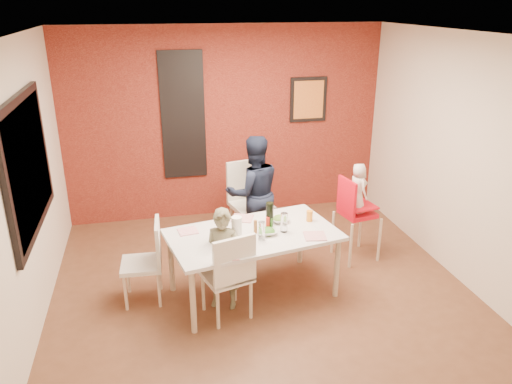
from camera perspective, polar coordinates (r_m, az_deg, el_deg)
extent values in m
plane|color=brown|center=(5.61, 0.68, -11.14)|extent=(4.50, 4.50, 0.00)
cube|color=silver|center=(4.75, 0.83, 17.54)|extent=(4.50, 4.50, 0.02)
cube|color=beige|center=(7.14, -3.46, 7.80)|extent=(4.50, 0.02, 2.70)
cube|color=beige|center=(3.09, 10.64, -11.64)|extent=(4.50, 0.02, 2.70)
cube|color=beige|center=(5.03, -25.05, -0.06)|extent=(0.02, 4.50, 2.70)
cube|color=beige|center=(5.93, 22.44, 3.40)|extent=(0.02, 4.50, 2.70)
cube|color=maroon|center=(7.12, -3.43, 7.77)|extent=(4.50, 0.02, 2.70)
cube|color=black|center=(5.15, -24.65, 2.83)|extent=(0.05, 1.70, 1.30)
cube|color=black|center=(5.14, -24.48, 2.85)|extent=(0.02, 1.55, 1.15)
cube|color=silver|center=(7.01, -8.34, 8.61)|extent=(0.55, 0.03, 1.70)
cube|color=black|center=(7.00, -8.34, 8.60)|extent=(0.60, 0.03, 1.76)
cube|color=black|center=(7.32, 6.00, 10.46)|extent=(0.54, 0.03, 0.64)
cube|color=orange|center=(7.31, 6.04, 10.44)|extent=(0.44, 0.01, 0.54)
cube|color=silver|center=(5.22, -0.33, -4.91)|extent=(1.89, 1.27, 0.04)
cylinder|color=tan|center=(4.84, -7.22, -12.32)|extent=(0.06, 0.06, 0.69)
cylinder|color=tan|center=(5.52, -9.66, -7.95)|extent=(0.06, 0.06, 0.69)
cylinder|color=tan|center=(5.41, 9.23, -8.56)|extent=(0.06, 0.06, 0.69)
cylinder|color=tan|center=(6.02, 5.12, -5.10)|extent=(0.06, 0.06, 0.69)
cube|color=white|center=(5.01, -3.42, -9.49)|extent=(0.54, 0.54, 0.05)
cube|color=white|center=(4.73, -2.45, -7.99)|extent=(0.43, 0.16, 0.50)
cylinder|color=#C3AF91|center=(5.34, -2.44, -10.32)|extent=(0.04, 0.04, 0.43)
cylinder|color=#C3AF91|center=(5.07, -0.60, -12.19)|extent=(0.04, 0.04, 0.43)
cylinder|color=#C3AF91|center=(5.21, -6.04, -11.26)|extent=(0.04, 0.04, 0.43)
cylinder|color=#C3AF91|center=(4.94, -4.38, -13.25)|extent=(0.04, 0.04, 0.43)
cube|color=silver|center=(6.47, -0.56, -1.58)|extent=(0.58, 0.58, 0.06)
cube|color=silver|center=(6.56, -1.38, 1.33)|extent=(0.48, 0.15, 0.55)
cylinder|color=#BFA78E|center=(6.34, -1.43, -4.66)|extent=(0.04, 0.04, 0.48)
cylinder|color=#BFA78E|center=(6.67, -2.82, -3.31)|extent=(0.04, 0.04, 0.48)
cylinder|color=#BFA78E|center=(6.49, 1.79, -4.01)|extent=(0.04, 0.04, 0.48)
cylinder|color=#BFA78E|center=(6.81, 0.27, -2.72)|extent=(0.04, 0.04, 0.48)
cube|color=silver|center=(5.38, -12.96, -8.06)|extent=(0.44, 0.44, 0.05)
cube|color=silver|center=(5.26, -11.12, -5.72)|extent=(0.06, 0.42, 0.47)
cylinder|color=beige|center=(5.65, -14.43, -9.25)|extent=(0.03, 0.03, 0.41)
cylinder|color=beige|center=(5.62, -10.96, -9.09)|extent=(0.03, 0.03, 0.41)
cylinder|color=beige|center=(5.36, -14.69, -11.07)|extent=(0.03, 0.03, 0.41)
cylinder|color=beige|center=(5.33, -11.01, -10.91)|extent=(0.03, 0.03, 0.41)
cube|color=red|center=(6.14, 11.53, -2.38)|extent=(0.42, 0.42, 0.05)
cube|color=red|center=(5.96, 10.33, -0.52)|extent=(0.10, 0.36, 0.43)
cube|color=red|center=(6.10, 11.60, -1.50)|extent=(0.42, 0.42, 0.02)
cylinder|color=#C4AF92|center=(6.23, 13.92, -5.35)|extent=(0.03, 0.03, 0.56)
cylinder|color=#C4AF92|center=(6.01, 10.77, -6.10)|extent=(0.03, 0.03, 0.56)
cylinder|color=#C4AF92|center=(6.53, 11.82, -3.91)|extent=(0.03, 0.03, 0.56)
cylinder|color=#C4AF92|center=(6.32, 8.76, -4.57)|extent=(0.03, 0.03, 0.56)
imported|color=#5D5B42|center=(5.10, -3.75, -7.68)|extent=(0.46, 0.39, 1.09)
imported|color=black|center=(6.23, -0.26, -0.10)|extent=(0.76, 0.61, 1.47)
imported|color=silver|center=(6.01, 11.58, 0.46)|extent=(0.24, 0.32, 0.60)
cube|color=white|center=(4.77, -3.37, -7.30)|extent=(0.21, 0.21, 0.01)
cube|color=white|center=(5.54, -1.56, -3.01)|extent=(0.29, 0.29, 0.01)
cube|color=silver|center=(5.17, 6.76, -5.02)|extent=(0.25, 0.25, 0.01)
cube|color=white|center=(5.29, -7.79, -4.44)|extent=(0.22, 0.22, 0.01)
imported|color=white|center=(5.19, 1.36, -4.56)|extent=(0.21, 0.21, 0.05)
imported|color=white|center=(5.47, 2.71, -3.14)|extent=(0.24, 0.24, 0.05)
cylinder|color=black|center=(5.24, 1.57, -2.77)|extent=(0.08, 0.08, 0.30)
cylinder|color=white|center=(5.03, 0.66, -4.47)|extent=(0.07, 0.07, 0.20)
cylinder|color=white|center=(5.21, 3.22, -3.50)|extent=(0.07, 0.07, 0.21)
cylinder|color=white|center=(5.05, -2.22, -4.13)|extent=(0.11, 0.11, 0.24)
cylinder|color=red|center=(5.24, 1.34, -3.67)|extent=(0.04, 0.04, 0.15)
cylinder|color=#367727|center=(5.25, 1.76, -3.69)|extent=(0.04, 0.04, 0.14)
cylinder|color=brown|center=(5.19, -0.07, -3.99)|extent=(0.04, 0.04, 0.14)
cylinder|color=orange|center=(5.50, 6.13, -2.73)|extent=(0.07, 0.07, 0.12)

